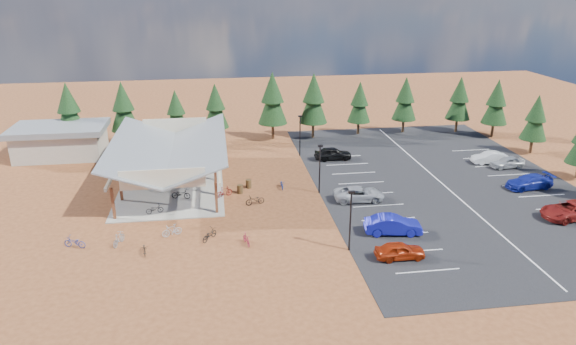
{
  "coord_description": "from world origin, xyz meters",
  "views": [
    {
      "loc": [
        -5.08,
        -45.36,
        20.28
      ],
      "look_at": [
        2.02,
        3.61,
        1.8
      ],
      "focal_mm": 32.0,
      "sensor_mm": 36.0,
      "label": 1
    }
  ],
  "objects": [
    {
      "name": "car_9",
      "position": [
        26.74,
        7.98,
        0.73
      ],
      "size": [
        4.24,
        1.63,
        1.38
      ],
      "primitive_type": "imported",
      "rotation": [
        0.0,
        0.0,
        -1.61
      ],
      "color": "silver",
      "rests_on": "asphalt_lot"
    },
    {
      "name": "pine_7",
      "position": [
        21.32,
        22.37,
        4.85
      ],
      "size": [
        3.41,
        3.41,
        7.94
      ],
      "color": "#382314",
      "rests_on": "ground"
    },
    {
      "name": "pine_6",
      "position": [
        14.75,
        22.43,
        4.56
      ],
      "size": [
        3.21,
        3.21,
        7.47
      ],
      "color": "#382314",
      "rests_on": "ground"
    },
    {
      "name": "bike_14",
      "position": [
        1.41,
        3.81,
        0.44
      ],
      "size": [
        0.63,
        1.71,
        0.89
      ],
      "primitive_type": "imported",
      "rotation": [
        0.0,
        0.0,
        -0.02
      ],
      "color": "navy",
      "rests_on": "ground"
    },
    {
      "name": "car_1",
      "position": [
        9.4,
        -7.75,
        0.84
      ],
      "size": [
        5.04,
        2.37,
        1.6
      ],
      "primitive_type": "imported",
      "rotation": [
        0.0,
        0.0,
        1.43
      ],
      "color": "#13179D",
      "rests_on": "asphalt_lot"
    },
    {
      "name": "pine_3",
      "position": [
        -5.04,
        21.96,
        4.77
      ],
      "size": [
        3.35,
        3.35,
        7.81
      ],
      "color": "#382314",
      "rests_on": "ground"
    },
    {
      "name": "bike_4",
      "position": [
        -8.86,
        2.32,
        0.59
      ],
      "size": [
        1.98,
        1.08,
        0.98
      ],
      "primitive_type": "imported",
      "rotation": [
        0.0,
        0.0,
        1.33
      ],
      "color": "black",
      "rests_on": "concrete_pad"
    },
    {
      "name": "bike_2",
      "position": [
        -11.97,
        9.29,
        0.6
      ],
      "size": [
        1.99,
        1.12,
        0.99
      ],
      "primitive_type": "imported",
      "rotation": [
        0.0,
        0.0,
        1.31
      ],
      "color": "navy",
      "rests_on": "concrete_pad"
    },
    {
      "name": "ground",
      "position": [
        0.0,
        0.0,
        0.0
      ],
      "size": [
        140.0,
        140.0,
        0.0
      ],
      "primitive_type": "plane",
      "color": "brown",
      "rests_on": "ground"
    },
    {
      "name": "pine_13",
      "position": [
        32.75,
        18.37,
        4.9
      ],
      "size": [
        3.45,
        3.45,
        8.03
      ],
      "color": "#382314",
      "rests_on": "ground"
    },
    {
      "name": "trash_bin_1",
      "position": [
        -2.02,
        4.47,
        0.45
      ],
      "size": [
        0.6,
        0.6,
        0.9
      ],
      "primitive_type": "cylinder",
      "color": "#453018",
      "rests_on": "ground"
    },
    {
      "name": "asphalt_lot",
      "position": [
        18.5,
        3.0,
        0.02
      ],
      "size": [
        27.0,
        44.0,
        0.04
      ],
      "primitive_type": "cube",
      "color": "black",
      "rests_on": "ground"
    },
    {
      "name": "car_0",
      "position": [
        8.55,
        -11.85,
        0.7
      ],
      "size": [
        3.9,
        1.6,
        1.32
      ],
      "primitive_type": "imported",
      "rotation": [
        0.0,
        0.0,
        1.56
      ],
      "color": "#9D260A",
      "rests_on": "asphalt_lot"
    },
    {
      "name": "pine_8",
      "position": [
        28.94,
        21.48,
        4.86
      ],
      "size": [
        3.42,
        3.42,
        7.96
      ],
      "color": "#382314",
      "rests_on": "ground"
    },
    {
      "name": "pine_12",
      "position": [
        33.91,
        11.01,
        4.54
      ],
      "size": [
        3.19,
        3.19,
        7.43
      ],
      "color": "#382314",
      "rests_on": "ground"
    },
    {
      "name": "pine_2",
      "position": [
        -10.17,
        21.5,
        4.4
      ],
      "size": [
        3.1,
        3.1,
        7.22
      ],
      "color": "#382314",
      "rests_on": "ground"
    },
    {
      "name": "bike_5",
      "position": [
        -7.89,
        4.46,
        0.58
      ],
      "size": [
        1.62,
        0.57,
        0.96
      ],
      "primitive_type": "imported",
      "rotation": [
        0.0,
        0.0,
        1.5
      ],
      "color": "gray",
      "rests_on": "concrete_pad"
    },
    {
      "name": "bike_11",
      "position": [
        -3.09,
        -7.88,
        0.48
      ],
      "size": [
        0.84,
        1.66,
        0.96
      ],
      "primitive_type": "imported",
      "rotation": [
        0.0,
        0.0,
        0.26
      ],
      "color": "maroon",
      "rests_on": "ground"
    },
    {
      "name": "lamp_post_2",
      "position": [
        5.0,
        14.0,
        2.98
      ],
      "size": [
        0.5,
        0.25,
        5.14
      ],
      "color": "black",
      "rests_on": "ground"
    },
    {
      "name": "pine_4",
      "position": [
        2.55,
        21.74,
        5.61
      ],
      "size": [
        3.94,
        3.94,
        9.18
      ],
      "color": "#382314",
      "rests_on": "ground"
    },
    {
      "name": "bike_6",
      "position": [
        -8.83,
        6.97,
        0.55
      ],
      "size": [
        1.82,
        1.14,
        0.9
      ],
      "primitive_type": "imported",
      "rotation": [
        0.0,
        0.0,
        1.23
      ],
      "color": "#253894",
      "rests_on": "concrete_pad"
    },
    {
      "name": "car_7",
      "position": [
        26.84,
        0.04,
        0.76
      ],
      "size": [
        5.12,
        2.48,
        1.44
      ],
      "primitive_type": "imported",
      "rotation": [
        0.0,
        0.0,
        -1.48
      ],
      "color": "navy",
      "rests_on": "asphalt_lot"
    },
    {
      "name": "concrete_pad",
      "position": [
        -10.0,
        7.0,
        0.05
      ],
      "size": [
        10.6,
        18.6,
        0.1
      ],
      "primitive_type": "cube",
      "color": "gray",
      "rests_on": "ground"
    },
    {
      "name": "bike_0",
      "position": [
        -11.11,
        -0.8,
        0.52
      ],
      "size": [
        1.68,
        0.93,
        0.83
      ],
      "primitive_type": "imported",
      "rotation": [
        0.0,
        0.0,
        1.82
      ],
      "color": "black",
      "rests_on": "concrete_pad"
    },
    {
      "name": "bike_7",
      "position": [
        -8.66,
        13.73,
        0.66
      ],
      "size": [
        1.91,
        0.81,
        1.11
      ],
      "primitive_type": "imported",
      "rotation": [
        0.0,
        0.0,
        1.73
      ],
      "color": "maroon",
      "rests_on": "concrete_pad"
    },
    {
      "name": "bike_8",
      "position": [
        -11.19,
        -8.22,
        0.41
      ],
      "size": [
        0.77,
        1.61,
        0.81
      ],
      "primitive_type": "imported",
      "rotation": [
        0.0,
        0.0,
        0.16
      ],
      "color": "black",
      "rests_on": "ground"
    },
    {
      "name": "car_6",
      "position": [
        26.39,
        -7.13,
        0.81
      ],
      "size": [
        5.84,
        3.29,
        1.54
      ],
      "primitive_type": "imported",
      "rotation": [
        0.0,
        0.0,
        -1.43
      ],
      "color": "maroon",
      "rests_on": "asphalt_lot"
    },
    {
      "name": "bike_pavilion",
      "position": [
        -10.0,
        7.0,
        3.82
      ],
      "size": [
        11.65,
        19.4,
        4.97
      ],
      "color": "#532717",
      "rests_on": "concrete_pad"
    },
    {
      "name": "lamp_post_1",
      "position": [
        5.0,
        2.0,
        2.98
      ],
      "size": [
        0.5,
        0.25,
        5.14
      ],
      "color": "black",
      "rests_on": "ground"
    },
    {
      "name": "bike_9",
      "position": [
        -13.43,
        -6.42,
        0.54
      ],
      "size": [
        1.09,
        1.88,
        1.09
      ],
      "primitive_type": "imported",
      "rotation": [
        0.0,
        0.0,
        2.8
      ],
      "color": "gray",
      "rests_on": "ground"
    },
    {
      "name": "car_2",
      "position": [
        8.48,
        -0.49,
        0.73
      ],
      "size": [
        5.06,
        2.53,
        1.38
      ],
      "primitive_type": "imported",
      "rotation": [
        0.0,
        0.0,
        1.52
      ],
      "color": "#9B9DA2",
      "rests_on": "asphalt_lot"
    },
    {
      "name": "pine_1",
      "position": [
        -16.81,
        21.76,
        5.14
      ],
      "size": [
        3.61,
        3.61,
        8.41
      ],
      "color": "#382314",
      "rests_on": "ground"
    },
    {
      "name": "bike_16",
      "position": [
        -1.72,
        0.03,
        0.49
      ],
      "size": [
        1.97,
        1.09,
        0.98
      ],
      "primitive_type": "imported",
      "rotation": [
        0.0,
        0.0,
        4.96
      ],
      "color": "black",
      "rests_on": "ground"
    },
    {
      "name": "outbuilding",
      "position": [
        -24.0,
        18.0,
        2.03
      ],
      "size": [
        11.0,
        7.0,
        3.9
      ],
      "color": "#ADA593",
      "rests_on": "ground"
    },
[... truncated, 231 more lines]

